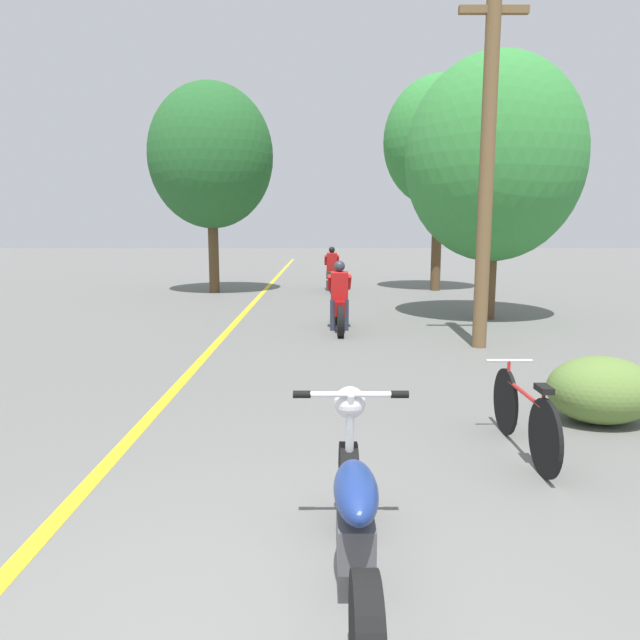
# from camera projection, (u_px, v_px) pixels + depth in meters

# --- Properties ---
(lane_stripe_center) EXTENTS (0.14, 48.00, 0.01)m
(lane_stripe_center) POSITION_uv_depth(u_px,v_px,m) (253.00, 306.00, 15.02)
(lane_stripe_center) COLOR yellow
(lane_stripe_center) RESTS_ON ground
(utility_pole) EXTENTS (1.10, 0.24, 6.00)m
(utility_pole) POSITION_uv_depth(u_px,v_px,m) (490.00, 162.00, 9.28)
(utility_pole) COLOR brown
(utility_pole) RESTS_ON ground
(roadside_tree_right_near) EXTENTS (3.86, 3.47, 5.73)m
(roadside_tree_right_near) POSITION_uv_depth(u_px,v_px,m) (497.00, 159.00, 12.33)
(roadside_tree_right_near) COLOR #513A23
(roadside_tree_right_near) RESTS_ON ground
(roadside_tree_right_far) EXTENTS (3.58, 3.23, 6.83)m
(roadside_tree_right_far) POSITION_uv_depth(u_px,v_px,m) (443.00, 142.00, 18.14)
(roadside_tree_right_far) COLOR #513A23
(roadside_tree_right_far) RESTS_ON ground
(roadside_tree_left) EXTENTS (3.84, 3.46, 6.45)m
(roadside_tree_left) POSITION_uv_depth(u_px,v_px,m) (214.00, 157.00, 17.61)
(roadside_tree_left) COLOR #513A23
(roadside_tree_left) RESTS_ON ground
(roadside_bush) EXTENTS (1.10, 0.88, 0.70)m
(roadside_bush) POSITION_uv_depth(u_px,v_px,m) (604.00, 390.00, 5.89)
(roadside_bush) COLOR #5B7A38
(roadside_bush) RESTS_ON ground
(motorcycle_foreground) EXTENTS (0.72, 2.07, 1.00)m
(motorcycle_foreground) POSITION_uv_depth(u_px,v_px,m) (357.00, 518.00, 3.14)
(motorcycle_foreground) COLOR black
(motorcycle_foreground) RESTS_ON ground
(motorcycle_rider_lead) EXTENTS (0.50, 2.11, 1.39)m
(motorcycle_rider_lead) POSITION_uv_depth(u_px,v_px,m) (342.00, 304.00, 11.35)
(motorcycle_rider_lead) COLOR black
(motorcycle_rider_lead) RESTS_ON ground
(motorcycle_rider_far) EXTENTS (0.50, 2.17, 1.44)m
(motorcycle_rider_far) POSITION_uv_depth(u_px,v_px,m) (335.00, 274.00, 18.70)
(motorcycle_rider_far) COLOR black
(motorcycle_rider_far) RESTS_ON ground
(bicycle_parked) EXTENTS (0.44, 1.65, 0.76)m
(bicycle_parked) POSITION_uv_depth(u_px,v_px,m) (527.00, 416.00, 5.08)
(bicycle_parked) COLOR black
(bicycle_parked) RESTS_ON ground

